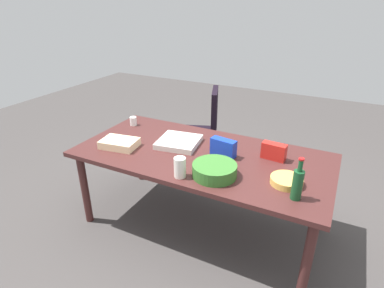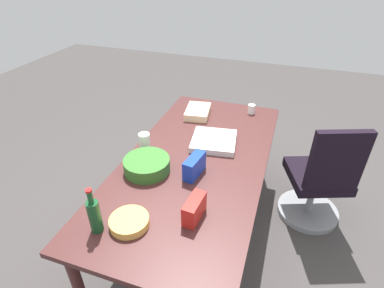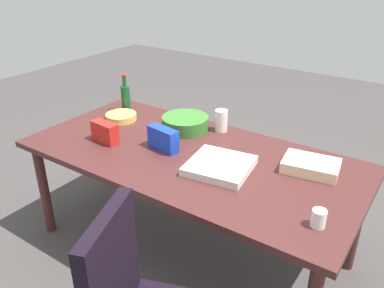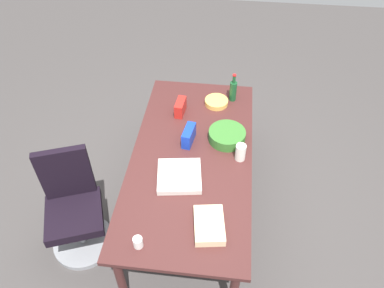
% 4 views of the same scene
% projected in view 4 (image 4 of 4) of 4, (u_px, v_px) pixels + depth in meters
% --- Properties ---
extents(ground_plane, '(10.00, 10.00, 0.00)m').
position_uv_depth(ground_plane, '(192.00, 207.00, 3.88)').
color(ground_plane, '#433F3D').
extents(conference_table, '(2.19, 1.06, 0.77)m').
position_uv_depth(conference_table, '(192.00, 161.00, 3.39)').
color(conference_table, '#45211F').
rests_on(conference_table, ground).
extents(office_chair, '(0.62, 0.62, 1.04)m').
position_uv_depth(office_chair, '(75.00, 213.00, 3.34)').
color(office_chair, gray).
rests_on(office_chair, ground).
extents(pizza_box, '(0.41, 0.41, 0.05)m').
position_uv_depth(pizza_box, '(179.00, 176.00, 3.14)').
color(pizza_box, silver).
rests_on(pizza_box, conference_table).
extents(chip_bag_blue, '(0.23, 0.11, 0.15)m').
position_uv_depth(chip_bag_blue, '(189.00, 135.00, 3.42)').
color(chip_bag_blue, '#1638B8').
rests_on(chip_bag_blue, conference_table).
extents(sheet_cake, '(0.35, 0.27, 0.07)m').
position_uv_depth(sheet_cake, '(209.00, 225.00, 2.79)').
color(sheet_cake, beige).
rests_on(sheet_cake, conference_table).
extents(chip_bowl, '(0.28, 0.28, 0.05)m').
position_uv_depth(chip_bowl, '(216.00, 102.00, 3.84)').
color(chip_bowl, '#E4B051').
rests_on(chip_bowl, conference_table).
extents(chip_bag_red, '(0.21, 0.10, 0.14)m').
position_uv_depth(chip_bag_red, '(180.00, 107.00, 3.71)').
color(chip_bag_red, red).
rests_on(chip_bag_red, conference_table).
extents(wine_bottle, '(0.08, 0.08, 0.31)m').
position_uv_depth(wine_bottle, '(233.00, 90.00, 3.83)').
color(wine_bottle, '#174A26').
rests_on(wine_bottle, conference_table).
extents(mayo_jar, '(0.09, 0.09, 0.16)m').
position_uv_depth(mayo_jar, '(240.00, 152.00, 3.26)').
color(mayo_jar, white).
rests_on(mayo_jar, conference_table).
extents(salad_bowl, '(0.36, 0.36, 0.10)m').
position_uv_depth(salad_bowl, '(227.00, 136.00, 3.45)').
color(salad_bowl, '#35702A').
rests_on(salad_bowl, conference_table).
extents(paper_cup, '(0.08, 0.08, 0.09)m').
position_uv_depth(paper_cup, '(138.00, 242.00, 2.68)').
color(paper_cup, white).
rests_on(paper_cup, conference_table).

